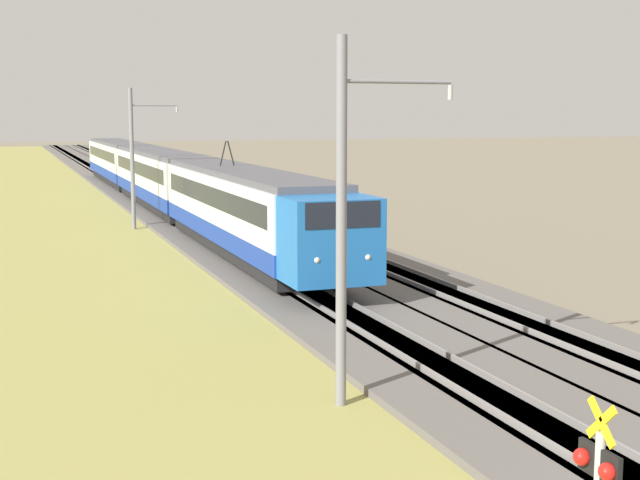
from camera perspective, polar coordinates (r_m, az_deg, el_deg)
The scene contains 8 objects.
ballast_main at distance 59.57m, azimuth -10.53°, elevation 2.17°, with size 240.00×4.40×0.30m.
ballast_adjacent at distance 60.38m, azimuth -6.54°, elevation 2.33°, with size 240.00×4.40×0.30m.
track_main at distance 59.57m, azimuth -10.53°, elevation 2.18°, with size 240.00×1.57×0.45m.
track_adjacent at distance 60.38m, azimuth -6.54°, elevation 2.34°, with size 240.00×1.57×0.45m.
grass_verge at distance 58.90m, azimuth -16.91°, elevation 1.81°, with size 240.00×10.94×0.12m.
passenger_train at distance 56.89m, azimuth -10.18°, elevation 4.09°, with size 63.25×2.95×4.95m.
catenary_mast_near at distance 17.96m, azimuth 1.57°, elevation 1.22°, with size 0.22×2.56×7.64m.
catenary_mast_mid at distance 47.61m, azimuth -11.86°, elevation 5.18°, with size 0.22×2.56×7.46m.
Camera 1 is at (-8.53, 9.31, 6.09)m, focal length 50.00 mm.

